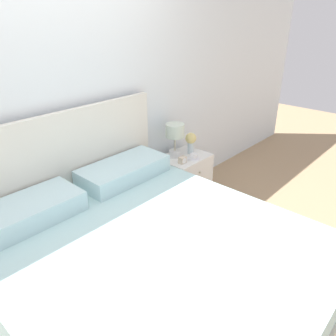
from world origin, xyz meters
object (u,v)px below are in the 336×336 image
object	(u,v)px
flower_vase	(191,141)
alarm_clock	(182,160)
bed	(146,271)
table_lamp	(175,135)
nightstand	(184,179)
teacup	(194,157)

from	to	relation	value
flower_vase	alarm_clock	bearing A→B (deg)	-158.53
bed	alarm_clock	size ratio (longest dim) A/B	27.06
flower_vase	bed	bearing A→B (deg)	-151.73
table_lamp	alarm_clock	size ratio (longest dim) A/B	4.62
bed	nightstand	world-z (taller)	bed
bed	table_lamp	bearing A→B (deg)	33.89
flower_vase	table_lamp	bearing A→B (deg)	158.67
table_lamp	flower_vase	distance (m)	0.21
table_lamp	alarm_clock	bearing A→B (deg)	-114.51
table_lamp	flower_vase	size ratio (longest dim) A/B	1.55
teacup	alarm_clock	world-z (taller)	alarm_clock
table_lamp	alarm_clock	distance (m)	0.27
bed	flower_vase	distance (m)	1.61
alarm_clock	table_lamp	bearing A→B (deg)	65.49
table_lamp	teacup	size ratio (longest dim) A/B	2.89
flower_vase	teacup	bearing A→B (deg)	-129.86
table_lamp	alarm_clock	xyz separation A→B (m)	(-0.08, -0.17, -0.20)
table_lamp	teacup	bearing A→B (deg)	-67.80
bed	alarm_clock	xyz separation A→B (m)	(1.14, 0.65, 0.23)
teacup	table_lamp	bearing A→B (deg)	112.20
nightstand	flower_vase	xyz separation A→B (m)	(0.11, 0.01, 0.41)
nightstand	bed	bearing A→B (deg)	-150.12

